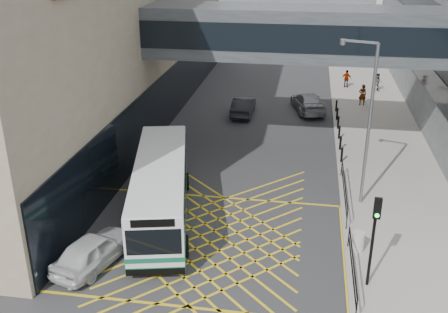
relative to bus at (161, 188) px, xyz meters
The scene contains 17 objects.
ground 3.81m from the bus, 36.21° to the right, with size 120.00×120.00×0.00m, color #333335.
building_whsmith 21.60m from the bus, 137.43° to the left, with size 24.17×42.00×16.00m.
skybridge 12.95m from the bus, 59.80° to the left, with size 20.00×4.10×3.00m.
pavement 17.58m from the bus, 47.68° to the left, with size 6.00×54.00×0.16m, color gray.
box_junction 3.80m from the bus, 36.21° to the right, with size 12.00×9.00×0.01m.
bus is the anchor object (origin of this frame).
car_white 4.84m from the bus, 110.97° to the right, with size 1.85×4.52×1.44m, color silver.
car_dark 16.56m from the bus, 83.31° to the left, with size 1.75×4.47×1.40m, color black.
car_silver 19.36m from the bus, 69.28° to the left, with size 2.10×4.97×1.55m, color gray.
traffic_light 10.55m from the bus, 24.41° to the right, with size 0.28×0.45×3.95m.
street_lamp 10.57m from the bus, 16.60° to the left, with size 1.85×0.77×8.24m.
litter_bin 9.56m from the bus, 11.06° to the right, with size 0.53×0.53×0.91m, color #ADA89E.
kerb_railings 8.98m from the bus, ahead, with size 0.05×12.54×1.00m.
bollards 15.83m from the bus, 55.08° to the left, with size 0.14×10.14×0.90m.
pedestrian_a 22.85m from the bus, 60.82° to the left, with size 0.68×0.48×1.71m, color gray.
pedestrian_b 27.47m from the bus, 62.24° to the left, with size 0.77×0.45×1.57m, color gray.
pedestrian_c 27.17m from the bus, 68.04° to the left, with size 0.92×0.44×1.56m, color gray.
Camera 1 is at (3.94, -19.96, 12.96)m, focal length 42.00 mm.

